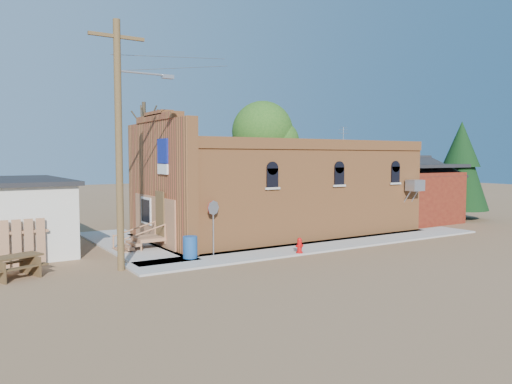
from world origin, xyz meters
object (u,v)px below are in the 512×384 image
brick_bar (276,190)px  picnic_table (13,264)px  stop_sign (213,213)px  utility_pole (120,139)px  trash_barrel (190,247)px  fire_hydrant (300,245)px

brick_bar → picnic_table: bearing=-165.4°
picnic_table → stop_sign: bearing=-22.9°
stop_sign → utility_pole: bearing=-168.4°
stop_sign → trash_barrel: 1.72m
trash_barrel → fire_hydrant: bearing=-19.0°
fire_hydrant → picnic_table: (-10.75, 2.02, 0.10)m
fire_hydrant → trash_barrel: size_ratio=0.74×
brick_bar → utility_pole: 10.96m
utility_pole → fire_hydrant: utility_pole is taller
brick_bar → stop_sign: 7.00m
trash_barrel → picnic_table: 6.40m
brick_bar → trash_barrel: (-6.94, -3.99, -1.82)m
utility_pole → stop_sign: (3.97, 0.44, -2.95)m
fire_hydrant → stop_sign: (-3.24, 1.64, 1.42)m
stop_sign → picnic_table: size_ratio=1.04×
picnic_table → trash_barrel: bearing=-24.6°
picnic_table → utility_pole: bearing=-33.0°
trash_barrel → picnic_table: trash_barrel is taller
brick_bar → fire_hydrant: 6.37m
brick_bar → stop_sign: bearing=-146.5°
utility_pole → trash_barrel: (2.84, 0.30, -4.25)m
utility_pole → stop_sign: utility_pole is taller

